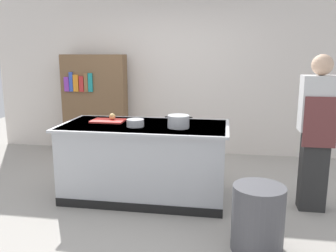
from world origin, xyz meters
TOP-DOWN VIEW (x-y plane):
  - ground_plane at (0.00, 0.00)m, footprint 10.00×10.00m
  - back_wall at (0.00, 2.10)m, footprint 6.40×0.12m
  - counter_island at (0.00, -0.00)m, footprint 1.98×0.98m
  - cutting_board at (-0.48, 0.11)m, footprint 0.40×0.28m
  - onion at (-0.44, 0.14)m, footprint 0.08×0.08m
  - stock_pot at (0.42, -0.11)m, footprint 0.31×0.25m
  - mixing_bowl at (-0.08, -0.13)m, footprint 0.20×0.20m
  - trash_bin at (1.26, -1.01)m, footprint 0.46×0.46m
  - person_chef at (1.92, -0.05)m, footprint 0.38×0.25m
  - bookshelf at (-1.30, 1.80)m, footprint 1.10×0.31m

SIDE VIEW (x-z plane):
  - ground_plane at x=0.00m, z-range 0.00..0.00m
  - trash_bin at x=1.26m, z-range 0.00..0.60m
  - counter_island at x=0.00m, z-range 0.02..0.92m
  - bookshelf at x=-1.30m, z-range 0.00..1.70m
  - cutting_board at x=-0.48m, z-range 0.90..0.92m
  - person_chef at x=1.92m, z-range 0.05..1.77m
  - mixing_bowl at x=-0.08m, z-range 0.90..0.99m
  - onion at x=-0.44m, z-range 0.92..1.00m
  - stock_pot at x=0.42m, z-range 0.90..1.04m
  - back_wall at x=0.00m, z-range 0.00..3.00m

